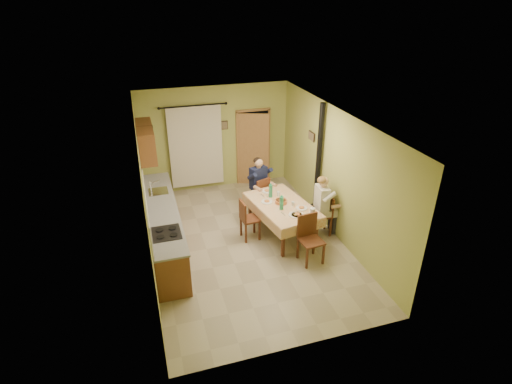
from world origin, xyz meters
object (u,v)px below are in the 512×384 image
object	(u,v)px
chair_near	(310,248)
stove_flue	(317,178)
man_far	(259,179)
chair_right	(322,222)
chair_far	(259,201)
chair_left	(250,227)
man_right	(323,199)
dining_table	(282,219)

from	to	relation	value
chair_near	stove_flue	bearing A→B (deg)	-123.83
man_far	chair_right	bearing A→B (deg)	-73.00
chair_right	stove_flue	size ratio (longest dim) A/B	0.33
chair_near	stove_flue	xyz separation A→B (m)	(0.85, 1.61, 0.73)
chair_near	man_far	size ratio (longest dim) A/B	0.72
chair_far	chair_right	size ratio (longest dim) A/B	1.01
chair_right	chair_left	size ratio (longest dim) A/B	1.00
chair_near	man_far	xyz separation A→B (m)	(-0.37, 2.25, 0.59)
stove_flue	man_right	bearing A→B (deg)	-104.38
chair_near	chair_left	size ratio (longest dim) A/B	1.07
chair_far	chair_near	size ratio (longest dim) A/B	0.94
chair_far	man_right	distance (m)	1.81
chair_right	man_far	world-z (taller)	man_far
chair_left	chair_right	bearing A→B (deg)	74.98
chair_left	man_right	bearing A→B (deg)	74.93
chair_near	dining_table	bearing A→B (deg)	-85.88
man_far	stove_flue	size ratio (longest dim) A/B	0.50
chair_far	stove_flue	bearing A→B (deg)	-47.34
dining_table	stove_flue	xyz separation A→B (m)	(1.05, 0.49, 0.64)
dining_table	chair_right	bearing A→B (deg)	-25.95
chair_near	man_far	world-z (taller)	man_far
dining_table	chair_near	xyz separation A→B (m)	(0.20, -1.12, -0.09)
chair_right	dining_table	bearing A→B (deg)	77.49
man_right	man_far	bearing A→B (deg)	40.43
chair_far	chair_right	world-z (taller)	chair_far
chair_right	chair_left	world-z (taller)	chair_right
chair_near	chair_right	bearing A→B (deg)	-133.67
dining_table	man_right	distance (m)	1.03
dining_table	man_far	size ratio (longest dim) A/B	1.42
stove_flue	dining_table	bearing A→B (deg)	-155.04
chair_left	chair_far	bearing A→B (deg)	147.62
chair_left	stove_flue	xyz separation A→B (m)	(1.78, 0.44, 0.74)
chair_near	man_far	bearing A→B (deg)	-86.69
chair_right	man_far	bearing A→B (deg)	40.75
man_right	dining_table	bearing A→B (deg)	77.32
man_right	chair_right	bearing A→B (deg)	-90.00
chair_far	chair_right	distance (m)	1.72
chair_left	stove_flue	world-z (taller)	stove_flue
chair_far	stove_flue	distance (m)	1.55
chair_near	man_far	distance (m)	2.36
dining_table	chair_right	xyz separation A→B (m)	(0.87, -0.25, -0.09)
chair_near	chair_left	world-z (taller)	chair_near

